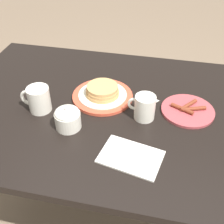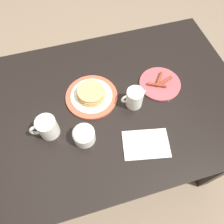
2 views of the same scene
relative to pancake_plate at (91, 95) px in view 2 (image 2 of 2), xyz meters
name	(u,v)px [view 2 (image 2 of 2)]	position (x,y,z in m)	size (l,w,h in m)	color
ground_plane	(108,156)	(-0.05, 0.05, -0.76)	(8.00, 8.00, 0.00)	#7A6651
dining_table	(106,117)	(-0.05, 0.05, -0.15)	(1.26, 0.83, 0.75)	black
pancake_plate	(91,95)	(0.00, 0.00, 0.00)	(0.23, 0.23, 0.05)	#DB5138
side_plate_bacon	(160,83)	(-0.32, 0.02, -0.01)	(0.19, 0.19, 0.02)	#B2474C
coffee_mug	(47,127)	(0.21, 0.12, 0.03)	(0.11, 0.08, 0.09)	silver
creamer_pitcher	(135,98)	(-0.17, 0.08, 0.03)	(0.11, 0.07, 0.10)	silver
sugar_bowl	(84,135)	(0.07, 0.19, 0.02)	(0.09, 0.09, 0.09)	silver
napkin	(146,144)	(-0.16, 0.28, -0.02)	(0.20, 0.16, 0.01)	silver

